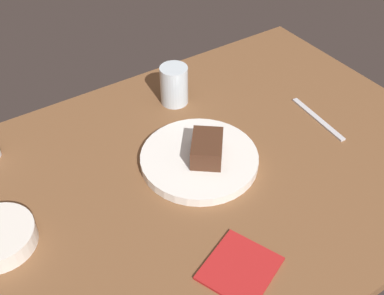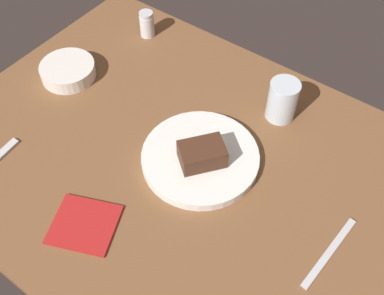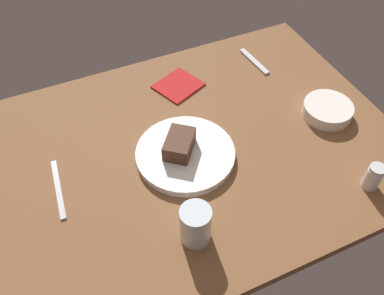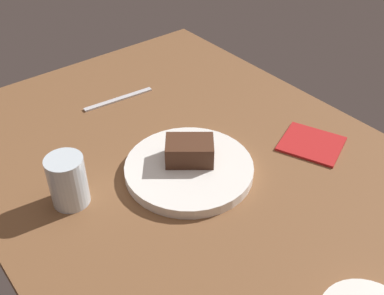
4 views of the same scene
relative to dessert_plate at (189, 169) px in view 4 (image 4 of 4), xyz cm
name	(u,v)px [view 4 (image 4 of 4)]	position (x,y,z in cm)	size (l,w,h in cm)	color
dining_table	(200,175)	(0.71, 2.39, -2.59)	(120.00, 84.00, 3.00)	brown
dessert_plate	(189,169)	(0.00, 0.00, 0.00)	(26.86, 26.86, 2.18)	white
chocolate_cake_slice	(190,151)	(-1.24, 1.14, 3.48)	(9.89, 6.77, 4.77)	#472819
water_glass	(68,181)	(-7.67, -23.11, 4.14)	(7.26, 7.26, 10.46)	silver
butter_knife	(119,99)	(-33.94, 3.48, -0.84)	(19.00, 1.40, 0.50)	silver
folded_napkin	(311,144)	(9.68, 27.67, -0.79)	(13.11, 11.91, 0.60)	#B21E1E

